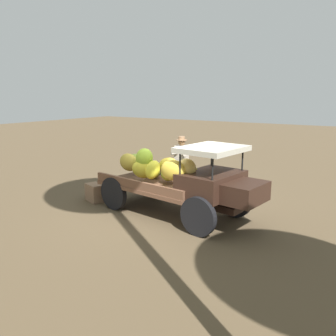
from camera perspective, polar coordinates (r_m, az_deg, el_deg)
ground_plane at (r=9.40m, az=0.07°, el=-7.07°), size 60.00×60.00×0.00m
truck at (r=8.79m, az=2.08°, el=-1.87°), size 4.59×2.21×1.89m
farmer at (r=10.86m, az=2.20°, el=1.13°), size 0.52×0.47×1.80m
wooden_crate at (r=10.43m, az=-11.87°, el=-3.94°), size 0.68×0.54×0.51m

